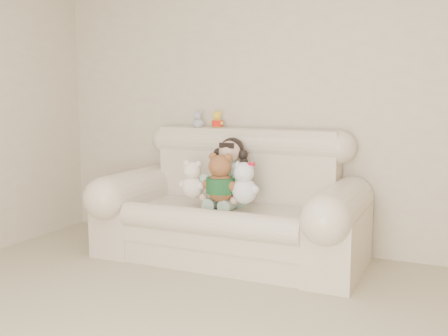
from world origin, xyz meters
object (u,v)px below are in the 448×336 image
sofa (229,196)px  white_cat (245,178)px  brown_teddy (221,173)px  seated_child (230,171)px  cream_teddy (193,176)px

sofa → white_cat: bearing=-37.9°
sofa → brown_teddy: size_ratio=4.79×
seated_child → white_cat: 0.32m
cream_teddy → brown_teddy: bearing=-32.0°
white_cat → cream_teddy: white_cat is taller
seated_child → brown_teddy: seated_child is taller
brown_teddy → cream_teddy: (-0.26, 0.04, -0.04)m
sofa → brown_teddy: sofa is taller
sofa → brown_teddy: bearing=-90.5°
brown_teddy → white_cat: brown_teddy is taller
cream_teddy → sofa: bearing=1.4°
seated_child → cream_teddy: 0.31m
seated_child → sofa: bearing=-65.6°
sofa → cream_teddy: (-0.26, -0.13, 0.16)m
seated_child → brown_teddy: bearing=-78.6°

